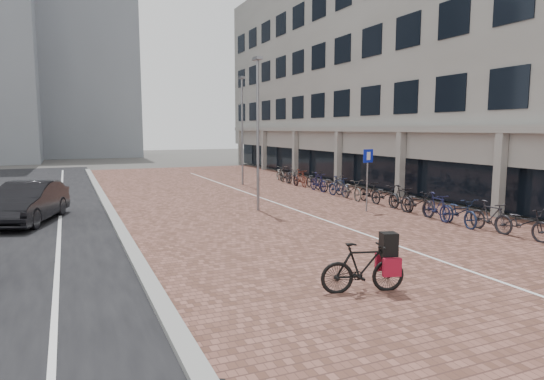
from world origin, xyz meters
The scene contains 13 objects.
ground centered at (0.00, 0.00, 0.00)m, with size 140.00×140.00×0.00m, color #474442.
plaza_brick centered at (2.00, 12.00, 0.01)m, with size 14.50×42.00×0.04m, color brown.
street_asphalt centered at (-9.00, 12.00, 0.01)m, with size 8.00×50.00×0.03m, color black.
curb centered at (-5.10, 12.00, 0.07)m, with size 0.35×42.00×0.14m, color gray.
lane_line centered at (-7.00, 12.00, 0.02)m, with size 0.12×44.00×0.00m, color white.
parking_line centered at (2.20, 12.00, 0.04)m, with size 0.10×30.00×0.00m, color white.
office_building centered at (12.97, 16.00, 8.44)m, with size 8.40×40.00×15.00m.
car_dark centered at (-8.05, 10.13, 0.76)m, with size 1.61×4.61×1.52m, color black.
hero_bike centered at (-1.03, -1.20, 0.57)m, with size 1.90×0.97×1.29m.
parking_sign centered at (4.78, 7.06, 1.78)m, with size 0.54×0.16×2.62m.
lamp_near centered at (0.71, 9.13, 3.16)m, with size 0.12×0.12×6.31m, color slate.
lamp_far centered at (3.32, 18.25, 3.27)m, with size 0.12×0.12×6.53m, color slate.
bike_row centered at (6.25, 10.20, 0.52)m, with size 1.34×20.45×1.05m.
Camera 1 is at (-6.65, -9.33, 3.46)m, focal length 31.33 mm.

